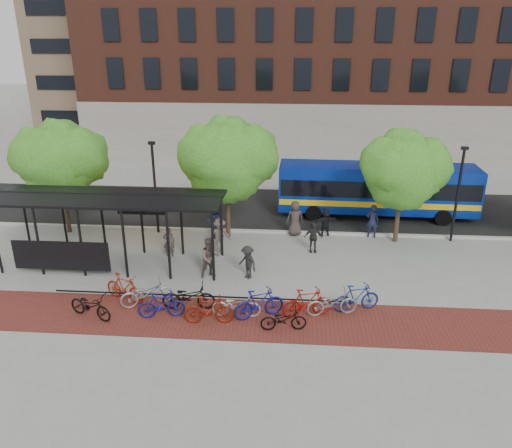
# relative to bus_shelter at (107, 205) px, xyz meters

# --- Properties ---
(ground) EXTENTS (160.00, 160.00, 0.00)m
(ground) POSITION_rel_bus_shelter_xyz_m (8.13, 0.48, -3.00)
(ground) COLOR #9E9E99
(ground) RESTS_ON ground
(asphalt_street) EXTENTS (160.00, 8.00, 0.01)m
(asphalt_street) POSITION_rel_bus_shelter_xyz_m (8.13, 8.48, -2.99)
(asphalt_street) COLOR black
(asphalt_street) RESTS_ON ground
(curb) EXTENTS (160.00, 0.25, 0.12)m
(curb) POSITION_rel_bus_shelter_xyz_m (8.13, 4.48, -2.94)
(curb) COLOR #B7B7B2
(curb) RESTS_ON ground
(brick_strip) EXTENTS (24.00, 3.00, 0.01)m
(brick_strip) POSITION_rel_bus_shelter_xyz_m (6.13, -4.52, -3.00)
(brick_strip) COLOR maroon
(brick_strip) RESTS_ON ground
(bike_rack_rail) EXTENTS (12.00, 0.05, 0.95)m
(bike_rack_rail) POSITION_rel_bus_shelter_xyz_m (4.83, -3.62, -3.00)
(bike_rack_rail) COLOR black
(bike_rack_rail) RESTS_ON ground
(building_brick) EXTENTS (55.00, 14.00, 20.00)m
(building_brick) POSITION_rel_bus_shelter_xyz_m (18.13, 26.48, 7.00)
(building_brick) COLOR brown
(building_brick) RESTS_ON ground
(bus_shelter) EXTENTS (10.60, 3.07, 3.60)m
(bus_shelter) POSITION_rel_bus_shelter_xyz_m (0.00, 0.00, 0.00)
(bus_shelter) COLOR black
(bus_shelter) RESTS_ON ground
(tree_a) EXTENTS (4.90, 4.00, 6.18)m
(tree_a) POSITION_rel_bus_shelter_xyz_m (-3.77, 3.83, 1.24)
(tree_a) COLOR #382619
(tree_a) RESTS_ON ground
(tree_b) EXTENTS (5.15, 4.20, 6.47)m
(tree_b) POSITION_rel_bus_shelter_xyz_m (5.23, 3.83, 1.46)
(tree_b) COLOR #382619
(tree_b) RESTS_ON ground
(tree_c) EXTENTS (4.66, 3.80, 5.92)m
(tree_c) POSITION_rel_bus_shelter_xyz_m (14.22, 3.83, 1.06)
(tree_c) COLOR #382619
(tree_c) RESTS_ON ground
(lamp_post_left) EXTENTS (0.35, 0.20, 5.12)m
(lamp_post_left) POSITION_rel_bus_shelter_xyz_m (1.13, 4.08, -0.25)
(lamp_post_left) COLOR black
(lamp_post_left) RESTS_ON ground
(lamp_post_right) EXTENTS (0.35, 0.20, 5.12)m
(lamp_post_right) POSITION_rel_bus_shelter_xyz_m (17.13, 4.08, -0.25)
(lamp_post_right) COLOR black
(lamp_post_right) RESTS_ON ground
(bus) EXTENTS (11.68, 3.00, 3.14)m
(bus) POSITION_rel_bus_shelter_xyz_m (13.60, 7.70, -1.20)
(bus) COLOR #08289C
(bus) RESTS_ON ground
(bike_0) EXTENTS (2.12, 1.39, 1.05)m
(bike_0) POSITION_rel_bus_shelter_xyz_m (0.79, -4.83, -2.47)
(bike_0) COLOR black
(bike_0) RESTS_ON ground
(bike_1) EXTENTS (2.04, 1.34, 1.20)m
(bike_1) POSITION_rel_bus_shelter_xyz_m (1.72, -3.43, -2.40)
(bike_1) COLOR #9A250E
(bike_1) RESTS_ON ground
(bike_2) EXTENTS (2.27, 1.53, 1.13)m
(bike_2) POSITION_rel_bus_shelter_xyz_m (2.73, -3.75, -2.44)
(bike_2) COLOR gray
(bike_2) RESTS_ON ground
(bike_3) EXTENTS (1.92, 0.86, 1.11)m
(bike_3) POSITION_rel_bus_shelter_xyz_m (3.57, -4.61, -2.44)
(bike_3) COLOR navy
(bike_3) RESTS_ON ground
(bike_4) EXTENTS (2.20, 0.92, 1.12)m
(bike_4) POSITION_rel_bus_shelter_xyz_m (4.50, -3.88, -2.44)
(bike_4) COLOR black
(bike_4) RESTS_ON ground
(bike_5) EXTENTS (2.01, 0.72, 1.18)m
(bike_5) POSITION_rel_bus_shelter_xyz_m (5.49, -4.88, -2.41)
(bike_5) COLOR maroon
(bike_5) RESTS_ON ground
(bike_6) EXTENTS (1.96, 0.73, 1.02)m
(bike_6) POSITION_rel_bus_shelter_xyz_m (6.49, -4.31, -2.49)
(bike_6) COLOR #BBBBBE
(bike_6) RESTS_ON ground
(bike_7) EXTENTS (2.14, 1.41, 1.25)m
(bike_7) POSITION_rel_bus_shelter_xyz_m (7.38, -4.32, -2.37)
(bike_7) COLOR navy
(bike_7) RESTS_ON ground
(bike_8) EXTENTS (1.81, 0.82, 0.92)m
(bike_8) POSITION_rel_bus_shelter_xyz_m (8.37, -5.13, -2.54)
(bike_8) COLOR black
(bike_8) RESTS_ON ground
(bike_9) EXTENTS (2.12, 1.13, 1.23)m
(bike_9) POSITION_rel_bus_shelter_xyz_m (9.26, -4.09, -2.39)
(bike_9) COLOR #9F170E
(bike_9) RESTS_ON ground
(bike_10) EXTENTS (2.16, 1.17, 1.08)m
(bike_10) POSITION_rel_bus_shelter_xyz_m (10.25, -3.90, -2.46)
(bike_10) COLOR #949496
(bike_10) RESTS_ON ground
(bike_11) EXTENTS (2.02, 1.11, 1.17)m
(bike_11) POSITION_rel_bus_shelter_xyz_m (11.25, -3.50, -2.41)
(bike_11) COLOR navy
(bike_11) RESTS_ON ground
(pedestrian_1) EXTENTS (0.59, 0.41, 1.55)m
(pedestrian_1) POSITION_rel_bus_shelter_xyz_m (2.53, 1.00, -2.22)
(pedestrian_1) COLOR #453B37
(pedestrian_1) RESTS_ON ground
(pedestrian_2) EXTENTS (1.07, 0.92, 1.90)m
(pedestrian_2) POSITION_rel_bus_shelter_xyz_m (4.44, 3.60, -2.05)
(pedestrian_2) COLOR #222B4F
(pedestrian_2) RESTS_ON ground
(pedestrian_3) EXTENTS (1.36, 1.19, 1.83)m
(pedestrian_3) POSITION_rel_bus_shelter_xyz_m (4.96, 1.69, -2.08)
(pedestrian_3) COLOR brown
(pedestrian_3) RESTS_ON ground
(pedestrian_4) EXTENTS (0.96, 0.49, 1.57)m
(pedestrian_4) POSITION_rel_bus_shelter_xyz_m (9.68, 2.09, -2.21)
(pedestrian_4) COLOR #2A2A2A
(pedestrian_4) RESTS_ON ground
(pedestrian_5) EXTENTS (1.54, 0.94, 1.59)m
(pedestrian_5) POSITION_rel_bus_shelter_xyz_m (10.40, 4.28, -2.21)
(pedestrian_5) COLOR black
(pedestrian_5) RESTS_ON ground
(pedestrian_6) EXTENTS (1.08, 0.85, 1.94)m
(pedestrian_6) POSITION_rel_bus_shelter_xyz_m (8.75, 4.28, -2.03)
(pedestrian_6) COLOR #3D3530
(pedestrian_6) RESTS_ON ground
(pedestrian_7) EXTENTS (0.69, 0.46, 1.87)m
(pedestrian_7) POSITION_rel_bus_shelter_xyz_m (12.93, 4.28, -2.07)
(pedestrian_7) COLOR #1B223F
(pedestrian_7) RESTS_ON ground
(pedestrian_8) EXTENTS (1.15, 1.07, 1.89)m
(pedestrian_8) POSITION_rel_bus_shelter_xyz_m (4.92, -1.02, -2.05)
(pedestrian_8) COLOR brown
(pedestrian_8) RESTS_ON ground
(pedestrian_9) EXTENTS (1.15, 1.12, 1.58)m
(pedestrian_9) POSITION_rel_bus_shelter_xyz_m (6.63, -1.02, -2.21)
(pedestrian_9) COLOR black
(pedestrian_9) RESTS_ON ground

